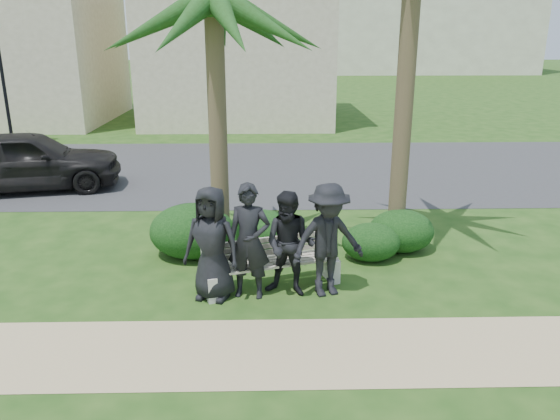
% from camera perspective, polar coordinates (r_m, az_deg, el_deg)
% --- Properties ---
extents(ground, '(160.00, 160.00, 0.00)m').
position_cam_1_polar(ground, '(8.70, -2.92, -8.20)').
color(ground, '#1C4112').
rests_on(ground, ground).
extents(footpath, '(30.00, 1.60, 0.01)m').
position_cam_1_polar(footpath, '(7.13, -3.29, -14.58)').
color(footpath, tan).
rests_on(footpath, ground).
extents(asphalt_street, '(160.00, 8.00, 0.01)m').
position_cam_1_polar(asphalt_street, '(16.27, -2.22, 4.30)').
color(asphalt_street, '#2D2D30').
rests_on(asphalt_street, ground).
extents(stucco_bldg_right, '(8.40, 8.40, 7.30)m').
position_cam_1_polar(stucco_bldg_right, '(25.84, -4.34, 17.51)').
color(stucco_bldg_right, '#BFB28F').
rests_on(stucco_bldg_right, ground).
extents(street_lamp, '(0.36, 0.36, 4.29)m').
position_cam_1_polar(street_lamp, '(21.88, -27.21, 13.70)').
color(street_lamp, black).
rests_on(street_lamp, ground).
extents(park_bench, '(2.29, 1.12, 0.75)m').
position_cam_1_polar(park_bench, '(8.63, -0.83, -5.94)').
color(park_bench, gray).
rests_on(park_bench, ground).
extents(man_a, '(0.97, 0.77, 1.74)m').
position_cam_1_polar(man_a, '(8.15, -7.15, -3.50)').
color(man_a, black).
rests_on(man_a, ground).
extents(man_b, '(0.70, 0.52, 1.77)m').
position_cam_1_polar(man_b, '(8.13, -3.25, -3.30)').
color(man_b, black).
rests_on(man_b, ground).
extents(man_c, '(0.94, 0.82, 1.63)m').
position_cam_1_polar(man_c, '(8.21, 1.04, -3.61)').
color(man_c, black).
rests_on(man_c, ground).
extents(man_d, '(1.28, 0.97, 1.76)m').
position_cam_1_polar(man_d, '(8.21, 5.03, -3.18)').
color(man_d, black).
rests_on(man_d, ground).
extents(hedge_b, '(1.52, 1.25, 0.99)m').
position_cam_1_polar(hedge_b, '(9.90, -9.18, -2.00)').
color(hedge_b, black).
rests_on(hedge_b, ground).
extents(hedge_c, '(1.05, 0.86, 0.68)m').
position_cam_1_polar(hedge_c, '(10.08, -10.24, -2.62)').
color(hedge_c, black).
rests_on(hedge_c, ground).
extents(hedge_d, '(1.25, 1.03, 0.82)m').
position_cam_1_polar(hedge_d, '(9.95, -2.06, -2.19)').
color(hedge_d, black).
rests_on(hedge_d, ground).
extents(hedge_e, '(1.03, 0.85, 0.67)m').
position_cam_1_polar(hedge_e, '(9.79, 9.48, -3.21)').
color(hedge_e, black).
rests_on(hedge_e, ground).
extents(hedge_f, '(1.21, 1.00, 0.79)m').
position_cam_1_polar(hedge_f, '(10.29, 12.54, -2.02)').
color(hedge_f, black).
rests_on(hedge_f, ground).
extents(palm_left, '(3.00, 3.00, 5.24)m').
position_cam_1_polar(palm_left, '(9.47, -6.98, 20.52)').
color(palm_left, brown).
rests_on(palm_left, ground).
extents(car_a, '(4.81, 2.72, 1.54)m').
position_cam_1_polar(car_a, '(15.29, -24.91, 4.71)').
color(car_a, black).
rests_on(car_a, ground).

